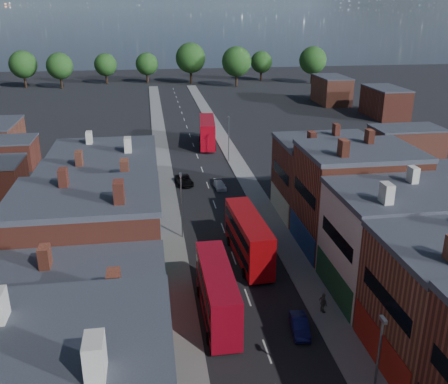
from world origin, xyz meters
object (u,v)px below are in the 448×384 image
object	(u,v)px
car_3	(220,185)
ped_3	(323,303)
car_1	(300,325)
bus_1	(248,237)
bus_0	(217,292)
car_2	(184,180)
bus_2	(207,132)

from	to	relation	value
car_3	ped_3	world-z (taller)	ped_3
car_1	car_3	bearing A→B (deg)	99.93
car_1	car_3	world-z (taller)	car_1
bus_1	bus_0	bearing A→B (deg)	-118.10
car_2	car_3	bearing A→B (deg)	-34.31
bus_1	ped_3	bearing A→B (deg)	-69.94
bus_0	bus_2	world-z (taller)	bus_2
bus_0	car_1	xyz separation A→B (m)	(6.63, -3.16, -1.97)
bus_2	car_1	xyz separation A→B (m)	(0.61, -60.95, -2.23)
car_1	ped_3	world-z (taller)	ped_3
bus_1	car_2	bearing A→B (deg)	98.32
bus_2	car_3	xyz separation A→B (m)	(-1.07, -24.78, -2.32)
bus_0	bus_2	size ratio (longest dim) A/B	0.90
car_1	car_2	xyz separation A→B (m)	(-6.88, 38.80, 0.05)
bus_0	car_1	world-z (taller)	bus_0
car_1	bus_1	bearing A→B (deg)	105.06
car_1	ped_3	size ratio (longest dim) A/B	2.00
bus_1	ped_3	size ratio (longest dim) A/B	6.15
car_1	ped_3	xyz separation A→B (m)	(2.85, 2.32, 0.45)
bus_1	car_3	distance (m)	22.91
bus_1	car_1	size ratio (longest dim) A/B	3.08
bus_0	ped_3	size ratio (longest dim) A/B	5.81
bus_1	bus_2	xyz separation A→B (m)	(1.22, 47.58, 0.13)
bus_1	car_3	xyz separation A→B (m)	(0.15, 22.80, -2.19)
bus_1	ped_3	world-z (taller)	bus_1
bus_1	bus_2	size ratio (longest dim) A/B	0.95
bus_0	bus_1	size ratio (longest dim) A/B	0.94
car_1	car_3	size ratio (longest dim) A/B	1.02
car_3	bus_1	bearing A→B (deg)	-94.34
car_2	ped_3	world-z (taller)	ped_3
car_2	bus_2	bearing A→B (deg)	66.70
car_1	car_3	xyz separation A→B (m)	(-1.68, 36.17, -0.09)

